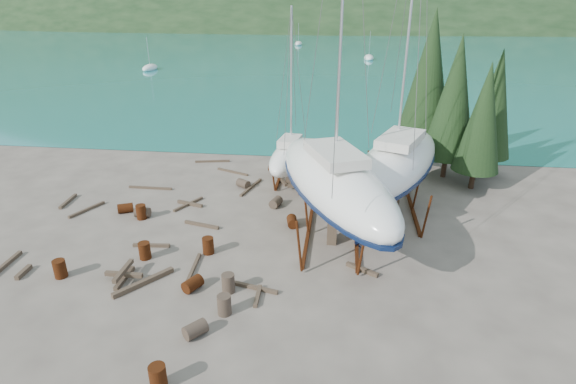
# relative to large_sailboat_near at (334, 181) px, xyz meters

# --- Properties ---
(ground) EXTENTS (600.00, 600.00, 0.00)m
(ground) POSITION_rel_large_sailboat_near_xyz_m (-4.71, -2.02, -3.26)
(ground) COLOR #554C43
(ground) RESTS_ON ground
(bay_water) EXTENTS (700.00, 700.00, 0.00)m
(bay_water) POSITION_rel_large_sailboat_near_xyz_m (-4.71, 312.98, -3.26)
(bay_water) COLOR #177774
(bay_water) RESTS_ON ground
(far_hill) EXTENTS (800.00, 360.00, 110.00)m
(far_hill) POSITION_rel_large_sailboat_near_xyz_m (-4.71, 317.98, -3.26)
(far_hill) COLOR black
(far_hill) RESTS_ON ground
(far_house_left) EXTENTS (6.60, 5.60, 5.60)m
(far_house_left) POSITION_rel_large_sailboat_near_xyz_m (-64.71, 187.98, -0.34)
(far_house_left) COLOR beige
(far_house_left) RESTS_ON ground
(far_house_center) EXTENTS (6.60, 5.60, 5.60)m
(far_house_center) POSITION_rel_large_sailboat_near_xyz_m (-24.71, 187.98, -0.34)
(far_house_center) COLOR beige
(far_house_center) RESTS_ON ground
(far_house_right) EXTENTS (6.60, 5.60, 5.60)m
(far_house_right) POSITION_rel_large_sailboat_near_xyz_m (25.29, 187.98, -0.34)
(far_house_right) COLOR beige
(far_house_right) RESTS_ON ground
(cypress_near_right) EXTENTS (3.60, 3.60, 10.00)m
(cypress_near_right) POSITION_rel_large_sailboat_near_xyz_m (7.79, 9.98, 2.53)
(cypress_near_right) COLOR black
(cypress_near_right) RESTS_ON ground
(cypress_mid_right) EXTENTS (3.06, 3.06, 8.50)m
(cypress_mid_right) POSITION_rel_large_sailboat_near_xyz_m (9.29, 7.98, 1.65)
(cypress_mid_right) COLOR black
(cypress_mid_right) RESTS_ON ground
(cypress_back_left) EXTENTS (4.14, 4.14, 11.50)m
(cypress_back_left) POSITION_rel_large_sailboat_near_xyz_m (6.29, 11.98, 3.40)
(cypress_back_left) COLOR black
(cypress_back_left) RESTS_ON ground
(cypress_far_right) EXTENTS (3.24, 3.24, 9.00)m
(cypress_far_right) POSITION_rel_large_sailboat_near_xyz_m (10.79, 10.98, 1.94)
(cypress_far_right) COLOR black
(cypress_far_right) RESTS_ON ground
(moored_boat_left) EXTENTS (2.00, 5.00, 6.05)m
(moored_boat_left) POSITION_rel_large_sailboat_near_xyz_m (-34.71, 57.98, -2.88)
(moored_boat_left) COLOR white
(moored_boat_left) RESTS_ON ground
(moored_boat_mid) EXTENTS (2.00, 5.00, 6.05)m
(moored_boat_mid) POSITION_rel_large_sailboat_near_xyz_m (5.29, 77.98, -2.88)
(moored_boat_mid) COLOR white
(moored_boat_mid) RESTS_ON ground
(moored_boat_far) EXTENTS (2.00, 5.00, 6.05)m
(moored_boat_far) POSITION_rel_large_sailboat_near_xyz_m (-12.71, 107.98, -2.88)
(moored_boat_far) COLOR white
(moored_boat_far) RESTS_ON ground
(large_sailboat_near) EXTENTS (8.58, 13.32, 20.29)m
(large_sailboat_near) POSITION_rel_large_sailboat_near_xyz_m (0.00, 0.00, 0.00)
(large_sailboat_near) COLOR white
(large_sailboat_near) RESTS_ON ground
(large_sailboat_far) EXTENTS (7.86, 12.44, 19.01)m
(large_sailboat_far) POSITION_rel_large_sailboat_near_xyz_m (3.58, 3.74, -0.16)
(large_sailboat_far) COLOR white
(large_sailboat_far) RESTS_ON ground
(small_sailboat_shore) EXTENTS (3.28, 7.51, 11.62)m
(small_sailboat_shore) POSITION_rel_large_sailboat_near_xyz_m (-3.22, 7.83, -1.35)
(small_sailboat_shore) COLOR white
(small_sailboat_shore) RESTS_ON ground
(worker) EXTENTS (0.65, 0.72, 1.65)m
(worker) POSITION_rel_large_sailboat_near_xyz_m (1.39, -1.10, -2.44)
(worker) COLOR navy
(worker) RESTS_ON ground
(drum_1) EXTENTS (1.01, 1.04, 0.58)m
(drum_1) POSITION_rel_large_sailboat_near_xyz_m (-5.00, -8.58, -2.97)
(drum_1) COLOR #2D2823
(drum_1) RESTS_ON ground
(drum_2) EXTENTS (1.04, 0.89, 0.58)m
(drum_2) POSITION_rel_large_sailboat_near_xyz_m (-12.59, 1.46, -2.97)
(drum_2) COLOR #542D0E
(drum_2) RESTS_ON ground
(drum_3) EXTENTS (0.58, 0.58, 0.88)m
(drum_3) POSITION_rel_large_sailboat_near_xyz_m (-5.45, -11.16, -2.82)
(drum_3) COLOR #542D0E
(drum_3) RESTS_ON ground
(drum_4) EXTENTS (1.04, 0.91, 0.58)m
(drum_4) POSITION_rel_large_sailboat_near_xyz_m (-4.58, 9.41, -2.97)
(drum_4) COLOR #542D0E
(drum_4) RESTS_ON ground
(drum_5) EXTENTS (0.58, 0.58, 0.88)m
(drum_5) POSITION_rel_large_sailboat_near_xyz_m (-4.42, -5.64, -2.82)
(drum_5) COLOR #2D2823
(drum_5) RESTS_ON ground
(drum_6) EXTENTS (0.75, 0.98, 0.58)m
(drum_6) POSITION_rel_large_sailboat_near_xyz_m (-2.31, 0.93, -2.97)
(drum_6) COLOR #542D0E
(drum_6) RESTS_ON ground
(drum_8) EXTENTS (0.58, 0.58, 0.88)m
(drum_8) POSITION_rel_large_sailboat_near_xyz_m (-11.27, 0.77, -2.82)
(drum_8) COLOR #542D0E
(drum_8) RESTS_ON ground
(drum_9) EXTENTS (1.05, 0.97, 0.58)m
(drum_9) POSITION_rel_large_sailboat_near_xyz_m (-6.30, 6.18, -2.97)
(drum_9) COLOR #2D2823
(drum_9) RESTS_ON ground
(drum_10) EXTENTS (0.58, 0.58, 0.88)m
(drum_10) POSITION_rel_large_sailboat_near_xyz_m (-9.24, -3.43, -2.82)
(drum_10) COLOR #542D0E
(drum_10) RESTS_ON ground
(drum_11) EXTENTS (0.81, 1.01, 0.58)m
(drum_11) POSITION_rel_large_sailboat_near_xyz_m (-3.62, 3.42, -2.97)
(drum_11) COLOR #2D2823
(drum_11) RESTS_ON ground
(drum_12) EXTENTS (0.93, 1.05, 0.58)m
(drum_12) POSITION_rel_large_sailboat_near_xyz_m (-6.04, -5.69, -2.97)
(drum_12) COLOR #542D0E
(drum_12) RESTS_ON ground
(drum_13) EXTENTS (0.58, 0.58, 0.88)m
(drum_13) POSITION_rel_large_sailboat_near_xyz_m (-12.50, -5.47, -2.82)
(drum_13) COLOR #542D0E
(drum_13) RESTS_ON ground
(drum_14) EXTENTS (0.58, 0.58, 0.88)m
(drum_14) POSITION_rel_large_sailboat_near_xyz_m (-6.23, -2.55, -2.82)
(drum_14) COLOR #542D0E
(drum_14) RESTS_ON ground
(drum_15) EXTENTS (0.92, 0.64, 0.58)m
(drum_15) POSITION_rel_large_sailboat_near_xyz_m (-11.30, 1.01, -2.97)
(drum_15) COLOR #2D2823
(drum_15) RESTS_ON ground
(drum_17) EXTENTS (0.58, 0.58, 0.88)m
(drum_17) POSITION_rel_large_sailboat_near_xyz_m (-4.21, -7.16, -2.82)
(drum_17) COLOR #2D2823
(drum_17) RESTS_ON ground
(timber_0) EXTENTS (2.58, 1.21, 0.14)m
(timber_0) POSITION_rel_large_sailboat_near_xyz_m (-7.71, 8.90, -3.19)
(timber_0) COLOR brown
(timber_0) RESTS_ON ground
(timber_1) EXTENTS (1.54, 1.05, 0.19)m
(timber_1) POSITION_rel_large_sailboat_near_xyz_m (1.54, -3.29, -3.17)
(timber_1) COLOR brown
(timber_1) RESTS_ON ground
(timber_2) EXTENTS (0.35, 2.07, 0.19)m
(timber_2) POSITION_rel_large_sailboat_near_xyz_m (-16.91, 2.38, -3.17)
(timber_2) COLOR brown
(timber_2) RESTS_ON ground
(timber_3) EXTENTS (0.35, 2.83, 0.15)m
(timber_3) POSITION_rel_large_sailboat_near_xyz_m (-6.52, -4.27, -3.19)
(timber_3) COLOR brown
(timber_3) RESTS_ON ground
(timber_4) EXTENTS (2.16, 0.70, 0.17)m
(timber_4) POSITION_rel_large_sailboat_near_xyz_m (-7.46, 0.27, -3.18)
(timber_4) COLOR brown
(timber_4) RESTS_ON ground
(timber_5) EXTENTS (2.64, 0.79, 0.16)m
(timber_5) POSITION_rel_large_sailboat_near_xyz_m (-3.51, -5.28, -3.18)
(timber_5) COLOR brown
(timber_5) RESTS_ON ground
(timber_6) EXTENTS (1.04, 1.70, 0.19)m
(timber_6) POSITION_rel_large_sailboat_near_xyz_m (-3.81, 7.49, -3.17)
(timber_6) COLOR brown
(timber_6) RESTS_ON ground
(timber_7) EXTENTS (0.22, 1.47, 0.17)m
(timber_7) POSITION_rel_large_sailboat_near_xyz_m (-3.05, -5.94, -3.18)
(timber_7) COLOR brown
(timber_7) RESTS_ON ground
(timber_8) EXTENTS (1.79, 0.71, 0.19)m
(timber_8) POSITION_rel_large_sailboat_near_xyz_m (-9.04, 2.95, -3.17)
(timber_8) COLOR brown
(timber_8) RESTS_ON ground
(timber_9) EXTENTS (2.71, 0.68, 0.15)m
(timber_9) POSITION_rel_large_sailboat_near_xyz_m (-9.85, 11.01, -3.19)
(timber_9) COLOR brown
(timber_9) RESTS_ON ground
(timber_10) EXTENTS (0.95, 3.07, 0.16)m
(timber_10) POSITION_rel_large_sailboat_near_xyz_m (-5.75, 6.09, -3.18)
(timber_10) COLOR brown
(timber_10) RESTS_ON ground
(timber_11) EXTENTS (1.27, 2.22, 0.15)m
(timber_11) POSITION_rel_large_sailboat_near_xyz_m (-9.13, 2.92, -3.19)
(timber_11) COLOR brown
(timber_11) RESTS_ON ground
(timber_12) EXTENTS (1.96, 0.33, 0.17)m
(timber_12) POSITION_rel_large_sailboat_near_xyz_m (-9.40, -2.31, -3.18)
(timber_12) COLOR brown
(timber_12) RESTS_ON ground
(timber_13) EXTENTS (0.26, 1.08, 0.22)m
(timber_13) POSITION_rel_large_sailboat_near_xyz_m (-14.40, -5.48, -3.16)
(timber_13) COLOR brown
(timber_13) RESTS_ON ground
(timber_14) EXTENTS (0.33, 2.98, 0.18)m
(timber_14) POSITION_rel_large_sailboat_near_xyz_m (-15.71, -5.27, -3.17)
(timber_14) COLOR brown
(timber_14) RESTS_ON ground
(timber_15) EXTENTS (3.06, 0.17, 0.15)m
(timber_15) POSITION_rel_large_sailboat_near_xyz_m (-12.59, 5.17, -3.19)
(timber_15) COLOR brown
(timber_15) RESTS_ON ground
(timber_16) EXTENTS (2.02, 2.53, 0.23)m
(timber_16) POSITION_rel_large_sailboat_near_xyz_m (-8.40, -5.59, -3.15)
(timber_16) COLOR brown
(timber_16) RESTS_ON ground
(timber_17) EXTENTS (1.16, 2.38, 0.16)m
(timber_17) POSITION_rel_large_sailboat_near_xyz_m (-15.07, 1.38, -3.18)
(timber_17) COLOR brown
(timber_17) RESTS_ON ground
(timber_pile_fore) EXTENTS (1.80, 1.80, 0.60)m
(timber_pile_fore) POSITION_rel_large_sailboat_near_xyz_m (-9.43, -5.37, -2.96)
(timber_pile_fore) COLOR brown
(timber_pile_fore) RESTS_ON ground
(timber_pile_aft) EXTENTS (1.80, 1.80, 0.60)m
(timber_pile_aft) POSITION_rel_large_sailboat_near_xyz_m (-2.30, 6.16, -2.96)
(timber_pile_aft) COLOR brown
(timber_pile_aft) RESTS_ON ground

